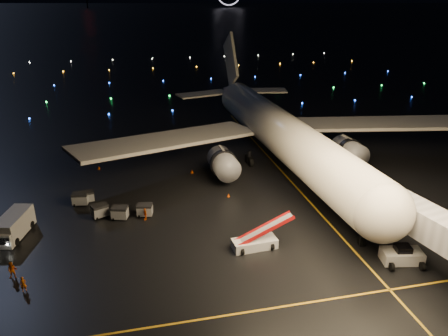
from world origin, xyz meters
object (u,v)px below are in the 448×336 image
at_px(baggage_cart_0, 120,213).
at_px(service_truck, 14,225).
at_px(airliner, 274,105).
at_px(baggage_cart_3, 87,197).
at_px(crew_c, 145,214).
at_px(pushback_tug, 402,254).
at_px(baggage_cart_2, 100,211).
at_px(baggage_cart_4, 80,199).
at_px(belt_loader, 255,234).
at_px(crew_b, 12,270).
at_px(baggage_cart_1, 145,210).
at_px(crew_a, 23,284).

bearing_deg(baggage_cart_0, service_truck, -157.27).
relative_size(airliner, baggage_cart_3, 37.34).
bearing_deg(service_truck, crew_c, 16.25).
distance_m(pushback_tug, baggage_cart_2, 35.99).
xyz_separation_m(crew_c, baggage_cart_2, (-5.55, 2.02, 0.06)).
distance_m(airliner, baggage_cart_3, 32.70).
xyz_separation_m(baggage_cart_2, baggage_cart_4, (-2.68, 4.11, 0.01)).
relative_size(belt_loader, crew_c, 4.61).
bearing_deg(pushback_tug, crew_b, -177.77).
height_order(airliner, crew_c, airliner).
bearing_deg(baggage_cart_4, crew_c, -28.38).
height_order(baggage_cart_2, baggage_cart_3, baggage_cart_2).
bearing_deg(service_truck, baggage_cart_1, 20.22).
distance_m(airliner, pushback_tug, 33.71).
relative_size(crew_b, baggage_cart_1, 0.96).
bearing_deg(baggage_cart_3, crew_b, -118.58).
bearing_deg(crew_b, crew_a, -60.17).
height_order(crew_c, baggage_cart_0, baggage_cart_0).
bearing_deg(crew_a, airliner, 28.84).
relative_size(crew_c, baggage_cart_3, 0.89).
xyz_separation_m(pushback_tug, crew_b, (-39.56, 6.16, -0.09)).
xyz_separation_m(crew_a, baggage_cart_0, (9.08, 12.67, 0.03)).
bearing_deg(crew_a, baggage_cart_3, 64.75).
bearing_deg(baggage_cart_2, pushback_tug, -52.06).
relative_size(pushback_tug, baggage_cart_4, 2.08).
xyz_separation_m(baggage_cart_2, baggage_cart_3, (-1.85, 4.87, -0.09)).
xyz_separation_m(pushback_tug, baggage_cart_3, (-33.35, 22.30, -0.24)).
height_order(crew_c, baggage_cart_4, baggage_cart_4).
bearing_deg(baggage_cart_3, belt_loader, -48.00).
relative_size(crew_b, baggage_cart_2, 0.91).
xyz_separation_m(crew_a, crew_b, (-1.45, 2.48, 0.11)).
xyz_separation_m(airliner, baggage_cart_2, (-28.01, -15.04, -8.50)).
height_order(pushback_tug, baggage_cart_4, pushback_tug).
bearing_deg(crew_b, service_truck, 99.03).
xyz_separation_m(service_truck, crew_b, (1.49, -8.80, -0.46)).
relative_size(pushback_tug, baggage_cart_0, 2.14).
bearing_deg(crew_b, pushback_tug, -9.41).
xyz_separation_m(belt_loader, baggage_cart_2, (-17.10, 11.31, -0.92)).
distance_m(pushback_tug, belt_loader, 15.66).
distance_m(crew_c, baggage_cart_1, 1.05).
bearing_deg(baggage_cart_3, baggage_cart_1, -45.63).
bearing_deg(baggage_cart_4, baggage_cart_2, -48.61).
bearing_deg(crew_b, baggage_cart_0, 43.49).
distance_m(baggage_cart_0, baggage_cart_4, 7.31).
bearing_deg(baggage_cart_2, crew_c, -43.06).
bearing_deg(airliner, crew_c, -144.80).
bearing_deg(baggage_cart_3, airliner, 11.31).
relative_size(baggage_cart_0, baggage_cart_4, 0.97).
distance_m(airliner, crew_b, 45.45).
height_order(crew_b, baggage_cart_4, crew_b).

